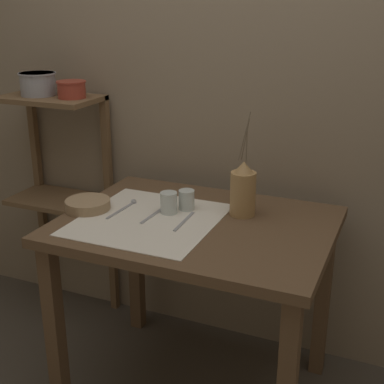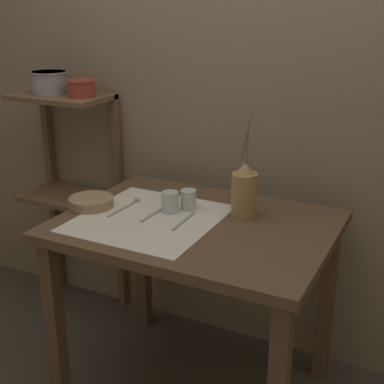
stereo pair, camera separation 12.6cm
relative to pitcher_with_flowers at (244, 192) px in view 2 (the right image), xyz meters
name	(u,v)px [view 2 (the right image)]	position (x,y,z in m)	size (l,w,h in m)	color
stone_wall_back	(246,99)	(-0.14, 0.37, 0.30)	(7.00, 0.06, 2.40)	gray
wooden_table	(196,249)	(-0.14, -0.14, -0.22)	(1.05, 0.79, 0.80)	brown
wooden_shelf_unit	(71,166)	(-1.04, 0.21, -0.09)	(0.48, 0.29, 1.18)	brown
linen_cloth	(149,218)	(-0.32, -0.19, -0.10)	(0.53, 0.56, 0.00)	silver
pitcher_with_flowers	(244,192)	(0.00, 0.00, 0.00)	(0.10, 0.10, 0.42)	#A87F4C
wooden_bowl	(91,202)	(-0.60, -0.20, -0.08)	(0.18, 0.18, 0.04)	#9E7F5B
glass_tumbler_near	(170,202)	(-0.28, -0.10, -0.06)	(0.07, 0.07, 0.09)	silver
glass_tumbler_far	(188,200)	(-0.23, -0.04, -0.06)	(0.07, 0.07, 0.08)	silver
spoon_outer	(131,204)	(-0.47, -0.10, -0.10)	(0.03, 0.21, 0.02)	#939399
spoon_inner	(162,209)	(-0.32, -0.09, -0.10)	(0.03, 0.21, 0.02)	#939399
knife_center	(184,221)	(-0.18, -0.16, -0.10)	(0.02, 0.20, 0.00)	#939399
metal_pot_large	(49,82)	(-1.10, 0.17, 0.34)	(0.18, 0.18, 0.11)	#939399
metal_pot_small	(81,88)	(-0.90, 0.17, 0.32)	(0.14, 0.14, 0.08)	#9E3828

